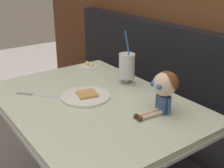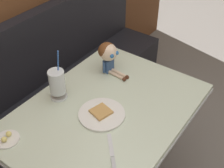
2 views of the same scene
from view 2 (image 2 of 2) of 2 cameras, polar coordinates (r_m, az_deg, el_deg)
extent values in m
cube|color=black|center=(2.30, -13.06, -8.07)|extent=(2.60, 0.48, 0.45)
cube|color=black|center=(2.11, -18.55, 3.70)|extent=(2.60, 0.10, 0.55)
cube|color=beige|center=(1.65, -1.28, -5.23)|extent=(1.10, 0.80, 0.03)
cube|color=#B7BABF|center=(1.66, -1.27, -5.80)|extent=(1.11, 0.81, 0.02)
cylinder|color=#A5A8AD|center=(1.91, -1.13, -12.97)|extent=(0.14, 0.14, 0.65)
cylinder|color=white|center=(1.60, -1.98, -5.79)|extent=(0.25, 0.25, 0.01)
cube|color=tan|center=(1.59, -2.12, -5.28)|extent=(0.12, 0.12, 0.01)
cylinder|color=silver|center=(1.73, -10.06, -2.33)|extent=(0.10, 0.10, 0.01)
cylinder|color=silver|center=(1.72, -10.14, -1.82)|extent=(0.03, 0.03, 0.03)
cylinder|color=silver|center=(1.67, -10.46, 0.39)|extent=(0.09, 0.09, 0.14)
cylinder|color=brown|center=(1.68, -10.41, 0.06)|extent=(0.08, 0.08, 0.12)
cylinder|color=blue|center=(1.62, -10.25, 3.30)|extent=(0.02, 0.05, 0.22)
cylinder|color=white|center=(1.57, -19.34, -9.93)|extent=(0.12, 0.12, 0.01)
sphere|color=#F4E07A|center=(1.55, -19.90, -9.92)|extent=(0.03, 0.03, 0.03)
sphere|color=#F4E07A|center=(1.56, -19.14, -8.97)|extent=(0.03, 0.03, 0.03)
cube|color=silver|center=(1.47, -0.28, -11.50)|extent=(0.12, 0.11, 0.00)
cube|color=#B2B5BA|center=(1.39, 0.35, -15.24)|extent=(0.07, 0.07, 0.01)
cube|color=#385689|center=(1.88, -0.70, 3.60)|extent=(0.07, 0.05, 0.08)
sphere|color=beige|center=(1.83, -0.72, 6.09)|extent=(0.11, 0.11, 0.11)
ellipsoid|color=brown|center=(1.83, -1.01, 6.44)|extent=(0.12, 0.11, 0.10)
sphere|color=#2D6BB2|center=(1.79, -0.01, 5.37)|extent=(0.03, 0.03, 0.03)
sphere|color=#2D6BB2|center=(1.82, 0.90, 5.95)|extent=(0.03, 0.03, 0.03)
cylinder|color=beige|center=(1.85, 0.89, 1.66)|extent=(0.03, 0.12, 0.02)
cylinder|color=beige|center=(1.87, 1.44, 2.05)|extent=(0.03, 0.12, 0.02)
sphere|color=#4C2819|center=(1.82, 2.34, 0.92)|extent=(0.03, 0.03, 0.03)
sphere|color=#4C2819|center=(1.84, 2.88, 1.32)|extent=(0.03, 0.03, 0.03)
cylinder|color=#385689|center=(1.86, -1.53, 3.15)|extent=(0.02, 0.02, 0.07)
cylinder|color=#385689|center=(1.91, 0.12, 4.24)|extent=(0.02, 0.02, 0.07)
camera|label=1|loc=(2.14, 36.48, 18.59)|focal=47.19mm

